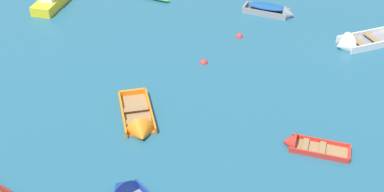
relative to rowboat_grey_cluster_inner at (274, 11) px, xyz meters
The scene contains 6 objects.
rowboat_grey_cluster_inner is the anchor object (origin of this frame).
rowboat_white_far_right 6.33m from the rowboat_grey_cluster_inner, 38.07° to the right, with size 4.69×3.43×1.50m.
rowboat_orange_midfield_right 15.24m from the rowboat_grey_cluster_inner, 116.77° to the right, with size 2.68×4.31×1.37m.
rowboat_red_far_left 14.11m from the rowboat_grey_cluster_inner, 85.99° to the right, with size 3.29×1.62×1.01m.
mooring_buoy_trailing 8.22m from the rowboat_grey_cluster_inner, 121.44° to the right, with size 0.46×0.46×0.46m, color red.
mooring_buoy_central 4.20m from the rowboat_grey_cluster_inner, 123.20° to the right, with size 0.47×0.47×0.47m, color red.
Camera 1 is at (2.50, -1.88, 15.74)m, focal length 46.81 mm.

